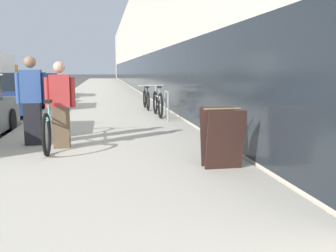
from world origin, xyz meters
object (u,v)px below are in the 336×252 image
object	(u,v)px
cruiser_bike_nearest	(158,103)
cruiser_bike_middle	(146,99)
person_bystander	(32,101)
tandem_bicycle	(54,124)
sandwich_board_sign	(222,138)
vintage_roadster_curbside	(11,95)
person_rider	(61,105)
bike_rack_hoop	(167,102)
parked_sedan_far	(40,87)

from	to	relation	value
cruiser_bike_nearest	cruiser_bike_middle	bearing A→B (deg)	93.15
person_bystander	tandem_bicycle	bearing A→B (deg)	-4.15
cruiser_bike_middle	sandwich_board_sign	distance (m)	8.44
tandem_bicycle	vintage_roadster_curbside	size ratio (longest dim) A/B	0.62
sandwich_board_sign	vintage_roadster_curbside	distance (m)	10.22
person_rider	bike_rack_hoop	world-z (taller)	person_rider
cruiser_bike_nearest	person_rider	bearing A→B (deg)	-118.95
vintage_roadster_curbside	person_rider	bearing A→B (deg)	-70.67
bike_rack_hoop	person_bystander	bearing A→B (deg)	-135.86
person_rider	cruiser_bike_nearest	bearing A→B (deg)	61.05
person_rider	sandwich_board_sign	xyz separation A→B (m)	(2.51, -1.86, -0.36)
tandem_bicycle	person_rider	xyz separation A→B (m)	(0.17, -0.37, 0.41)
cruiser_bike_nearest	tandem_bicycle	bearing A→B (deg)	-122.86
tandem_bicycle	person_rider	world-z (taller)	person_rider
sandwich_board_sign	vintage_roadster_curbside	bearing A→B (deg)	119.21
person_rider	parked_sedan_far	world-z (taller)	person_rider
person_bystander	vintage_roadster_curbside	size ratio (longest dim) A/B	0.37
person_rider	cruiser_bike_middle	bearing A→B (deg)	70.44
person_rider	sandwich_board_sign	distance (m)	3.15
tandem_bicycle	person_bystander	bearing A→B (deg)	175.85
bike_rack_hoop	cruiser_bike_middle	world-z (taller)	cruiser_bike_middle
person_rider	person_bystander	world-z (taller)	person_bystander
cruiser_bike_middle	sandwich_board_sign	size ratio (longest dim) A/B	1.97
bike_rack_hoop	parked_sedan_far	size ratio (longest dim) A/B	0.19
cruiser_bike_nearest	parked_sedan_far	size ratio (longest dim) A/B	0.43
cruiser_bike_middle	vintage_roadster_curbside	bearing A→B (deg)	174.23
tandem_bicycle	person_bystander	world-z (taller)	person_bystander
person_rider	bike_rack_hoop	bearing A→B (deg)	53.28
tandem_bicycle	cruiser_bike_middle	distance (m)	6.69
bike_rack_hoop	cruiser_bike_nearest	bearing A→B (deg)	96.98
person_bystander	cruiser_bike_middle	size ratio (longest dim) A/B	0.96
bike_rack_hoop	cruiser_bike_nearest	distance (m)	1.00
bike_rack_hoop	parked_sedan_far	bearing A→B (deg)	116.63
tandem_bicycle	cruiser_bike_nearest	world-z (taller)	cruiser_bike_nearest
person_rider	cruiser_bike_middle	distance (m)	6.99
bike_rack_hoop	sandwich_board_sign	world-z (taller)	sandwich_board_sign
bike_rack_hoop	cruiser_bike_middle	bearing A→B (deg)	94.37
bike_rack_hoop	parked_sedan_far	world-z (taller)	parked_sedan_far
person_bystander	cruiser_bike_middle	xyz separation A→B (m)	(2.91, 6.18, -0.49)
tandem_bicycle	person_bystander	xyz separation A→B (m)	(-0.40, 0.03, 0.46)
tandem_bicycle	person_rider	distance (m)	0.58
cruiser_bike_nearest	sandwich_board_sign	world-z (taller)	cruiser_bike_nearest
bike_rack_hoop	parked_sedan_far	xyz separation A→B (m)	(-5.10, 10.17, 0.01)
bike_rack_hoop	cruiser_bike_nearest	xyz separation A→B (m)	(-0.12, 0.98, -0.11)
cruiser_bike_middle	parked_sedan_far	bearing A→B (deg)	124.61
tandem_bicycle	sandwich_board_sign	size ratio (longest dim) A/B	3.16
parked_sedan_far	bike_rack_hoop	bearing A→B (deg)	-63.37
person_rider	sandwich_board_sign	bearing A→B (deg)	-36.54
cruiser_bike_nearest	person_bystander	bearing A→B (deg)	-126.85
parked_sedan_far	tandem_bicycle	bearing A→B (deg)	-79.94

